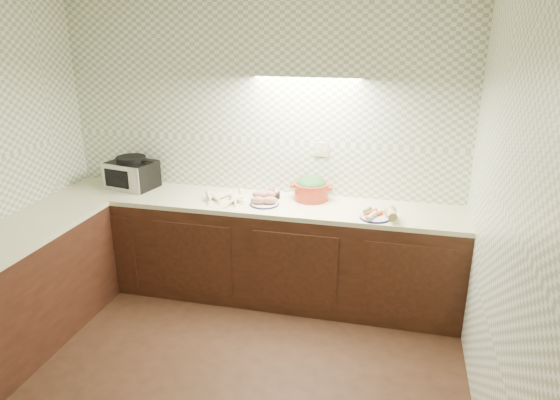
% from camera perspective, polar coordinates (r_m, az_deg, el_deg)
% --- Properties ---
extents(room, '(3.60, 3.60, 2.60)m').
position_cam_1_polar(room, '(2.77, -12.46, 3.95)').
color(room, black).
rests_on(room, ground).
extents(counter, '(3.60, 3.60, 0.90)m').
position_cam_1_polar(counter, '(4.07, -15.87, -9.10)').
color(counter, black).
rests_on(counter, ground).
extents(toaster_oven, '(0.47, 0.40, 0.30)m').
position_cam_1_polar(toaster_oven, '(4.83, -16.57, 2.95)').
color(toaster_oven, black).
rests_on(toaster_oven, counter).
extents(parsnip_pile, '(0.33, 0.39, 0.08)m').
position_cam_1_polar(parsnip_pile, '(4.30, -5.80, 0.22)').
color(parsnip_pile, '#F7EEC5').
rests_on(parsnip_pile, counter).
extents(sweet_potato_plate, '(0.25, 0.25, 0.11)m').
position_cam_1_polar(sweet_potato_plate, '(4.22, -1.82, 0.05)').
color(sweet_potato_plate, '#141744').
rests_on(sweet_potato_plate, counter).
extents(onion_bowl, '(0.13, 0.13, 0.10)m').
position_cam_1_polar(onion_bowl, '(4.38, -0.85, 0.70)').
color(onion_bowl, black).
rests_on(onion_bowl, counter).
extents(dutch_oven, '(0.36, 0.30, 0.21)m').
position_cam_1_polar(dutch_oven, '(4.33, 3.58, 1.31)').
color(dutch_oven, '#AA2C17').
rests_on(dutch_oven, counter).
extents(veg_plate, '(0.29, 0.26, 0.11)m').
position_cam_1_polar(veg_plate, '(4.00, 11.52, -1.51)').
color(veg_plate, '#141744').
rests_on(veg_plate, counter).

